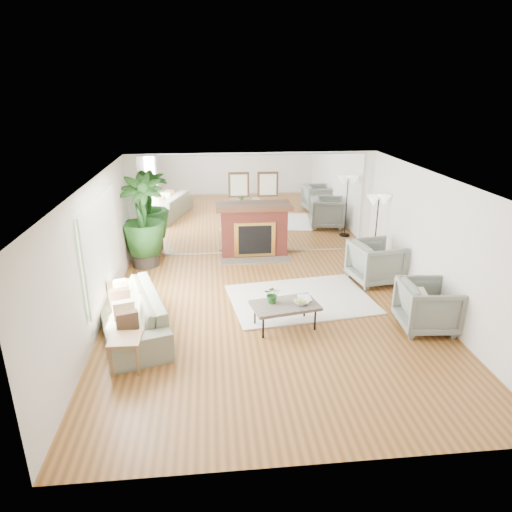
{
  "coord_description": "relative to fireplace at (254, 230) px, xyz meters",
  "views": [
    {
      "loc": [
        -1.04,
        -7.36,
        3.93
      ],
      "look_at": [
        -0.23,
        0.6,
        0.97
      ],
      "focal_mm": 32.0,
      "sensor_mm": 36.0,
      "label": 1
    }
  ],
  "objects": [
    {
      "name": "floor_lamp",
      "position": [
        2.7,
        -0.99,
        0.78
      ],
      "size": [
        0.55,
        0.3,
        1.68
      ],
      "color": "black",
      "rests_on": "ground"
    },
    {
      "name": "fireplace",
      "position": [
        0.0,
        0.0,
        0.0
      ],
      "size": [
        1.85,
        0.83,
        2.05
      ],
      "color": "maroon",
      "rests_on": "ground"
    },
    {
      "name": "mirror_panel",
      "position": [
        0.0,
        0.21,
        0.59
      ],
      "size": [
        5.4,
        0.04,
        2.4
      ],
      "primitive_type": "cube",
      "color": "silver",
      "rests_on": "wall_back"
    },
    {
      "name": "armchair_front",
      "position": [
        2.6,
        -3.94,
        -0.23
      ],
      "size": [
        1.0,
        0.98,
        0.85
      ],
      "primitive_type": "imported",
      "rotation": [
        0.0,
        0.0,
        1.49
      ],
      "color": "slate",
      "rests_on": "ground"
    },
    {
      "name": "area_rug",
      "position": [
        0.67,
        -2.61,
        -0.64
      ],
      "size": [
        2.93,
        2.27,
        0.03
      ],
      "primitive_type": "cube",
      "rotation": [
        0.0,
        0.0,
        0.13
      ],
      "color": "silver",
      "rests_on": "ground"
    },
    {
      "name": "ground",
      "position": [
        0.0,
        -3.26,
        -0.66
      ],
      "size": [
        7.0,
        7.0,
        0.0
      ],
      "primitive_type": "plane",
      "color": "brown",
      "rests_on": "ground"
    },
    {
      "name": "side_table",
      "position": [
        -2.34,
        -4.67,
        -0.22
      ],
      "size": [
        0.47,
        0.47,
        0.52
      ],
      "rotation": [
        0.0,
        0.0,
        -0.03
      ],
      "color": "olive",
      "rests_on": "ground"
    },
    {
      "name": "wall_back",
      "position": [
        0.0,
        0.23,
        0.59
      ],
      "size": [
        6.0,
        0.02,
        2.5
      ],
      "primitive_type": "cube",
      "color": "silver",
      "rests_on": "ground"
    },
    {
      "name": "window_panel",
      "position": [
        -2.96,
        -2.86,
        0.69
      ],
      "size": [
        0.04,
        2.4,
        1.5
      ],
      "primitive_type": "cube",
      "color": "#B2E09E",
      "rests_on": "wall_left"
    },
    {
      "name": "sofa",
      "position": [
        -2.45,
        -3.56,
        -0.31
      ],
      "size": [
        1.61,
        2.6,
        0.71
      ],
      "primitive_type": "imported",
      "rotation": [
        0.0,
        0.0,
        -1.28
      ],
      "color": "gray",
      "rests_on": "ground"
    },
    {
      "name": "coffee_table",
      "position": [
        0.17,
        -3.66,
        -0.25
      ],
      "size": [
        1.23,
        0.86,
        0.45
      ],
      "rotation": [
        0.0,
        0.0,
        0.2
      ],
      "color": "#645B4F",
      "rests_on": "ground"
    },
    {
      "name": "book",
      "position": [
        0.44,
        -3.49,
        -0.2
      ],
      "size": [
        0.22,
        0.3,
        0.02
      ],
      "primitive_type": "imported",
      "rotation": [
        0.0,
        0.0,
        0.01
      ],
      "color": "olive",
      "rests_on": "coffee_table"
    },
    {
      "name": "potted_ficus",
      "position": [
        -2.6,
        -0.39,
        0.47
      ],
      "size": [
        1.13,
        1.13,
        2.11
      ],
      "color": "black",
      "rests_on": "ground"
    },
    {
      "name": "wall_left",
      "position": [
        -2.99,
        -3.26,
        0.59
      ],
      "size": [
        0.02,
        7.0,
        2.5
      ],
      "primitive_type": "cube",
      "color": "silver",
      "rests_on": "ground"
    },
    {
      "name": "wall_right",
      "position": [
        2.99,
        -3.26,
        0.59
      ],
      "size": [
        0.02,
        7.0,
        2.5
      ],
      "primitive_type": "cube",
      "color": "silver",
      "rests_on": "ground"
    },
    {
      "name": "armchair_back",
      "position": [
        2.42,
        -1.87,
        -0.21
      ],
      "size": [
        1.13,
        1.11,
        0.9
      ],
      "primitive_type": "imported",
      "rotation": [
        0.0,
        0.0,
        1.74
      ],
      "color": "slate",
      "rests_on": "ground"
    },
    {
      "name": "tabletop_plant",
      "position": [
        -0.03,
        -3.59,
        -0.05
      ],
      "size": [
        0.34,
        0.31,
        0.32
      ],
      "primitive_type": "imported",
      "rotation": [
        0.0,
        0.0,
        -0.23
      ],
      "color": "#255B21",
      "rests_on": "coffee_table"
    },
    {
      "name": "fruit_bowl",
      "position": [
        0.45,
        -3.69,
        -0.18
      ],
      "size": [
        0.29,
        0.29,
        0.06
      ],
      "primitive_type": "imported",
      "rotation": [
        0.0,
        0.0,
        0.19
      ],
      "color": "olive",
      "rests_on": "coffee_table"
    }
  ]
}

